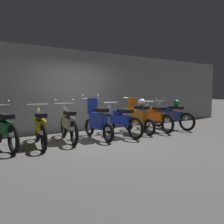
# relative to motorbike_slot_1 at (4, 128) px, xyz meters

# --- Properties ---
(ground_plane) EXTENTS (80.00, 80.00, 0.00)m
(ground_plane) POSITION_rel_motorbike_slot_1_xyz_m (2.43, -0.47, -0.49)
(ground_plane) COLOR #565451
(back_wall) EXTENTS (16.00, 0.30, 2.82)m
(back_wall) POSITION_rel_motorbike_slot_1_xyz_m (2.43, 1.60, 0.92)
(back_wall) COLOR gray
(back_wall) RESTS_ON ground
(motorbike_slot_1) EXTENTS (0.59, 1.94, 1.15)m
(motorbike_slot_1) POSITION_rel_motorbike_slot_1_xyz_m (0.00, 0.00, 0.00)
(motorbike_slot_1) COLOR black
(motorbike_slot_1) RESTS_ON ground
(motorbike_slot_2) EXTENTS (0.56, 1.94, 1.03)m
(motorbike_slot_2) POSITION_rel_motorbike_slot_1_xyz_m (0.82, -0.14, -0.00)
(motorbike_slot_2) COLOR black
(motorbike_slot_2) RESTS_ON ground
(motorbike_slot_3) EXTENTS (0.59, 1.94, 1.15)m
(motorbike_slot_3) POSITION_rel_motorbike_slot_1_xyz_m (1.63, 0.00, 0.00)
(motorbike_slot_3) COLOR black
(motorbike_slot_3) RESTS_ON ground
(motorbike_slot_4) EXTENTS (0.59, 1.68, 1.29)m
(motorbike_slot_4) POSITION_rel_motorbike_slot_1_xyz_m (2.43, -0.22, 0.04)
(motorbike_slot_4) COLOR black
(motorbike_slot_4) RESTS_ON ground
(motorbike_slot_5) EXTENTS (0.56, 1.95, 1.03)m
(motorbike_slot_5) POSITION_rel_motorbike_slot_1_xyz_m (3.24, -0.24, -0.00)
(motorbike_slot_5) COLOR black
(motorbike_slot_5) RESTS_ON ground
(motorbike_slot_6) EXTENTS (0.56, 1.68, 1.18)m
(motorbike_slot_6) POSITION_rel_motorbike_slot_1_xyz_m (4.05, -0.08, 0.07)
(motorbike_slot_6) COLOR black
(motorbike_slot_6) RESTS_ON ground
(motorbike_slot_7) EXTENTS (0.57, 1.94, 1.03)m
(motorbike_slot_7) POSITION_rel_motorbike_slot_1_xyz_m (4.86, -0.07, -0.00)
(motorbike_slot_7) COLOR black
(motorbike_slot_7) RESTS_ON ground
(motorbike_slot_8) EXTENTS (0.59, 1.95, 1.15)m
(motorbike_slot_8) POSITION_rel_motorbike_slot_1_xyz_m (5.66, -0.07, 0.04)
(motorbike_slot_8) COLOR black
(motorbike_slot_8) RESTS_ON ground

